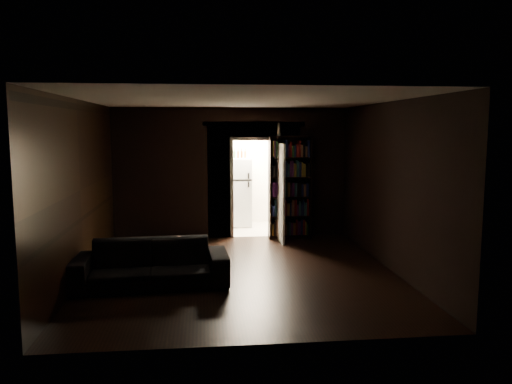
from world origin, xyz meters
TOP-DOWN VIEW (x-y plane):
  - ground at (0.00, 0.00)m, footprint 5.50×5.50m
  - room_walls at (-0.01, 1.07)m, footprint 5.02×5.61m
  - kitchen_alcove at (0.50, 3.87)m, footprint 2.20×1.80m
  - sofa at (-1.40, -0.50)m, footprint 2.36×1.13m
  - bookshelf at (1.25, 2.55)m, footprint 0.95×0.57m
  - refrigerator at (0.18, 4.03)m, footprint 0.90×0.86m
  - door at (0.99, 2.31)m, footprint 0.10×0.85m
  - figurine at (1.00, 2.53)m, footprint 0.11×0.11m
  - bottles at (0.16, 4.03)m, footprint 0.57×0.28m

SIDE VIEW (x-z plane):
  - ground at x=0.00m, z-range 0.00..0.00m
  - sofa at x=-1.40m, z-range 0.00..0.89m
  - refrigerator at x=0.18m, z-range 0.00..1.65m
  - door at x=0.99m, z-range 0.00..2.05m
  - bookshelf at x=1.25m, z-range 0.00..2.20m
  - kitchen_alcove at x=0.50m, z-range -0.09..2.51m
  - room_walls at x=-0.01m, z-range 0.26..3.10m
  - bottles at x=0.16m, z-range 1.65..1.89m
  - figurine at x=1.00m, z-range 2.20..2.47m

